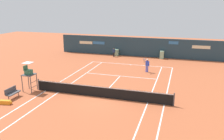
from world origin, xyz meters
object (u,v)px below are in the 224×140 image
at_px(umpire_chair, 29,73).
at_px(tennis_ball_by_sideline, 115,86).
at_px(player_on_baseline, 147,64).
at_px(player_bench, 12,92).
at_px(equipment_bag, 6,102).
at_px(ball_kid_centre_post, 114,52).
at_px(tennis_ball_mid_court, 69,86).

height_order(umpire_chair, tennis_ball_by_sideline, umpire_chair).
bearing_deg(tennis_ball_by_sideline, player_on_baseline, 70.13).
bearing_deg(player_bench, equipment_bag, 18.94).
bearing_deg(ball_kid_centre_post, equipment_bag, 83.80).
relative_size(ball_kid_centre_post, tennis_ball_by_sideline, 19.24).
bearing_deg(tennis_ball_by_sideline, equipment_bag, -137.57).
height_order(ball_kid_centre_post, tennis_ball_by_sideline, ball_kid_centre_post).
bearing_deg(umpire_chair, player_on_baseline, 134.83).
bearing_deg(tennis_ball_by_sideline, player_bench, -145.32).
xyz_separation_m(player_on_baseline, ball_kid_centre_post, (-6.00, 6.76, -0.17)).
bearing_deg(ball_kid_centre_post, player_on_baseline, 134.75).
bearing_deg(tennis_ball_by_sideline, ball_kid_centre_post, 106.98).
bearing_deg(umpire_chair, ball_kid_centre_post, 168.58).
bearing_deg(equipment_bag, tennis_ball_by_sideline, 42.43).
height_order(equipment_bag, player_on_baseline, player_on_baseline).
relative_size(player_bench, player_on_baseline, 0.76).
bearing_deg(equipment_bag, umpire_chair, 91.25).
xyz_separation_m(player_bench, player_on_baseline, (9.58, 11.06, 0.42)).
relative_size(umpire_chair, player_on_baseline, 1.48).
bearing_deg(player_bench, umpire_chair, 169.12).
bearing_deg(player_on_baseline, ball_kid_centre_post, -42.52).
relative_size(player_on_baseline, ball_kid_centre_post, 1.35).
xyz_separation_m(player_bench, tennis_ball_by_sideline, (7.45, 5.15, -0.47)).
bearing_deg(player_on_baseline, equipment_bag, 59.29).
distance_m(umpire_chair, player_bench, 2.25).
height_order(player_on_baseline, ball_kid_centre_post, player_on_baseline).
bearing_deg(umpire_chair, tennis_ball_by_sideline, 114.72).
height_order(umpire_chair, player_on_baseline, umpire_chair).
bearing_deg(tennis_ball_mid_court, equipment_bag, -117.19).
bearing_deg(tennis_ball_mid_court, tennis_ball_by_sideline, 14.30).
xyz_separation_m(equipment_bag, tennis_ball_mid_court, (2.73, 5.32, -0.13)).
xyz_separation_m(umpire_chair, player_bench, (-0.36, -1.89, -1.17)).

